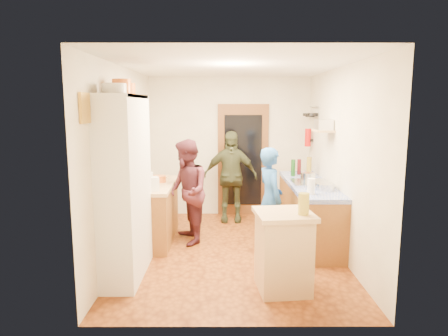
{
  "coord_description": "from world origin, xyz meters",
  "views": [
    {
      "loc": [
        -0.12,
        -5.5,
        2.08
      ],
      "look_at": [
        -0.11,
        0.15,
        1.19
      ],
      "focal_mm": 32.0,
      "sensor_mm": 36.0,
      "label": 1
    }
  ],
  "objects_px": {
    "person_hob": "(273,199)",
    "person_back": "(231,176)",
    "island_base": "(283,253)",
    "right_counter_base": "(308,213)",
    "person_left": "(188,191)",
    "hutch_body": "(125,187)"
  },
  "relations": [
    {
      "from": "hutch_body",
      "to": "person_hob",
      "type": "distance_m",
      "value": 2.11
    },
    {
      "from": "person_left",
      "to": "right_counter_base",
      "type": "bearing_deg",
      "value": 76.68
    },
    {
      "from": "person_hob",
      "to": "person_left",
      "type": "height_order",
      "value": "person_left"
    },
    {
      "from": "person_back",
      "to": "hutch_body",
      "type": "bearing_deg",
      "value": -119.18
    },
    {
      "from": "hutch_body",
      "to": "person_left",
      "type": "height_order",
      "value": "hutch_body"
    },
    {
      "from": "right_counter_base",
      "to": "island_base",
      "type": "bearing_deg",
      "value": -110.59
    },
    {
      "from": "person_left",
      "to": "person_back",
      "type": "bearing_deg",
      "value": 132.55
    },
    {
      "from": "hutch_body",
      "to": "person_hob",
      "type": "height_order",
      "value": "hutch_body"
    },
    {
      "from": "island_base",
      "to": "person_back",
      "type": "height_order",
      "value": "person_back"
    },
    {
      "from": "person_back",
      "to": "person_left",
      "type": "bearing_deg",
      "value": -120.69
    },
    {
      "from": "right_counter_base",
      "to": "person_hob",
      "type": "height_order",
      "value": "person_hob"
    },
    {
      "from": "right_counter_base",
      "to": "person_hob",
      "type": "bearing_deg",
      "value": -145.11
    },
    {
      "from": "person_hob",
      "to": "person_left",
      "type": "xyz_separation_m",
      "value": [
        -1.25,
        0.33,
        0.05
      ]
    },
    {
      "from": "hutch_body",
      "to": "person_hob",
      "type": "relative_size",
      "value": 1.48
    },
    {
      "from": "island_base",
      "to": "person_hob",
      "type": "xyz_separation_m",
      "value": [
        0.04,
        1.3,
        0.32
      ]
    },
    {
      "from": "hutch_body",
      "to": "island_base",
      "type": "height_order",
      "value": "hutch_body"
    },
    {
      "from": "right_counter_base",
      "to": "island_base",
      "type": "xyz_separation_m",
      "value": [
        -0.65,
        -1.73,
        0.01
      ]
    },
    {
      "from": "right_counter_base",
      "to": "hutch_body",
      "type": "bearing_deg",
      "value": -152.53
    },
    {
      "from": "person_hob",
      "to": "person_back",
      "type": "relative_size",
      "value": 0.91
    },
    {
      "from": "person_hob",
      "to": "person_left",
      "type": "bearing_deg",
      "value": 59.68
    },
    {
      "from": "person_back",
      "to": "island_base",
      "type": "bearing_deg",
      "value": -78.57
    },
    {
      "from": "person_back",
      "to": "person_hob",
      "type": "bearing_deg",
      "value": -68.04
    }
  ]
}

